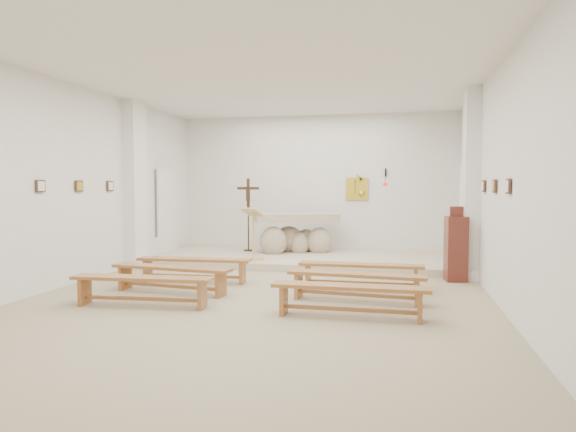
% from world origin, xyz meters
% --- Properties ---
extents(ground, '(7.00, 10.00, 0.00)m').
position_xyz_m(ground, '(0.00, 0.00, 0.00)').
color(ground, tan).
rests_on(ground, ground).
extents(wall_left, '(0.02, 10.00, 3.50)m').
position_xyz_m(wall_left, '(-3.49, 0.00, 1.75)').
color(wall_left, white).
rests_on(wall_left, ground).
extents(wall_right, '(0.02, 10.00, 3.50)m').
position_xyz_m(wall_right, '(3.49, 0.00, 1.75)').
color(wall_right, white).
rests_on(wall_right, ground).
extents(wall_back, '(7.00, 0.02, 3.50)m').
position_xyz_m(wall_back, '(0.00, 4.99, 1.75)').
color(wall_back, white).
rests_on(wall_back, ground).
extents(ceiling, '(7.00, 10.00, 0.02)m').
position_xyz_m(ceiling, '(0.00, 0.00, 3.49)').
color(ceiling, silver).
rests_on(ceiling, wall_back).
extents(sanctuary_platform, '(6.98, 3.00, 0.15)m').
position_xyz_m(sanctuary_platform, '(0.00, 3.50, 0.07)').
color(sanctuary_platform, '#B7A48D').
rests_on(sanctuary_platform, ground).
extents(pilaster_left, '(0.26, 0.55, 3.50)m').
position_xyz_m(pilaster_left, '(-3.37, 2.00, 1.75)').
color(pilaster_left, white).
rests_on(pilaster_left, ground).
extents(pilaster_right, '(0.26, 0.55, 3.50)m').
position_xyz_m(pilaster_right, '(3.37, 2.00, 1.75)').
color(pilaster_right, white).
rests_on(pilaster_right, ground).
extents(gold_wall_relief, '(0.55, 0.04, 0.55)m').
position_xyz_m(gold_wall_relief, '(1.05, 4.96, 1.65)').
color(gold_wall_relief, gold).
rests_on(gold_wall_relief, wall_back).
extents(sanctuary_lamp, '(0.11, 0.36, 0.44)m').
position_xyz_m(sanctuary_lamp, '(1.75, 4.71, 1.81)').
color(sanctuary_lamp, black).
rests_on(sanctuary_lamp, wall_back).
extents(station_frame_left_front, '(0.03, 0.20, 0.20)m').
position_xyz_m(station_frame_left_front, '(-3.47, -0.80, 1.72)').
color(station_frame_left_front, '#462B1F').
rests_on(station_frame_left_front, wall_left).
extents(station_frame_left_mid, '(0.03, 0.20, 0.20)m').
position_xyz_m(station_frame_left_mid, '(-3.47, 0.20, 1.72)').
color(station_frame_left_mid, '#462B1F').
rests_on(station_frame_left_mid, wall_left).
extents(station_frame_left_rear, '(0.03, 0.20, 0.20)m').
position_xyz_m(station_frame_left_rear, '(-3.47, 1.20, 1.72)').
color(station_frame_left_rear, '#462B1F').
rests_on(station_frame_left_rear, wall_left).
extents(station_frame_right_front, '(0.03, 0.20, 0.20)m').
position_xyz_m(station_frame_right_front, '(3.47, -0.80, 1.72)').
color(station_frame_right_front, '#462B1F').
rests_on(station_frame_right_front, wall_right).
extents(station_frame_right_mid, '(0.03, 0.20, 0.20)m').
position_xyz_m(station_frame_right_mid, '(3.47, 0.20, 1.72)').
color(station_frame_right_mid, '#462B1F').
rests_on(station_frame_right_mid, wall_right).
extents(station_frame_right_rear, '(0.03, 0.20, 0.20)m').
position_xyz_m(station_frame_right_rear, '(3.47, 1.20, 1.72)').
color(station_frame_right_rear, '#462B1F').
rests_on(station_frame_right_rear, wall_right).
extents(radiator_left, '(0.10, 0.85, 0.52)m').
position_xyz_m(radiator_left, '(-3.43, 2.70, 0.27)').
color(radiator_left, silver).
rests_on(radiator_left, ground).
extents(radiator_right, '(0.10, 0.85, 0.52)m').
position_xyz_m(radiator_right, '(3.43, 2.70, 0.27)').
color(radiator_right, silver).
rests_on(radiator_right, ground).
extents(altar, '(2.10, 1.42, 1.01)m').
position_xyz_m(altar, '(-0.31, 3.97, 0.54)').
color(altar, '#C2AE94').
rests_on(altar, sanctuary_platform).
extents(lectern, '(0.48, 0.44, 1.12)m').
position_xyz_m(lectern, '(-0.93, 2.50, 0.70)').
color(lectern, tan).
rests_on(lectern, sanctuary_platform).
extents(crucifix_stand, '(0.53, 0.23, 1.75)m').
position_xyz_m(crucifix_stand, '(-1.46, 3.93, 1.16)').
color(crucifix_stand, '#3B2312').
rests_on(crucifix_stand, sanctuary_platform).
extents(potted_plant, '(0.65, 0.64, 0.55)m').
position_xyz_m(potted_plant, '(-0.92, 3.74, 0.43)').
color(potted_plant, '#3A6227').
rests_on(potted_plant, sanctuary_platform).
extents(donation_pedestal, '(0.41, 0.41, 1.35)m').
position_xyz_m(donation_pedestal, '(3.10, 1.74, 0.60)').
color(donation_pedestal, '#5D241A').
rests_on(donation_pedestal, ground).
extents(bench_left_front, '(2.07, 0.43, 0.43)m').
position_xyz_m(bench_left_front, '(-1.48, 0.61, 0.33)').
color(bench_left_front, brown).
rests_on(bench_left_front, ground).
extents(bench_right_front, '(2.06, 0.34, 0.43)m').
position_xyz_m(bench_right_front, '(1.48, 0.61, 0.33)').
color(bench_right_front, brown).
rests_on(bench_right_front, ground).
extents(bench_left_second, '(2.08, 0.58, 0.43)m').
position_xyz_m(bench_left_second, '(-1.48, -0.33, 0.33)').
color(bench_left_second, brown).
rests_on(bench_left_second, ground).
extents(bench_right_second, '(2.07, 0.51, 0.43)m').
position_xyz_m(bench_right_second, '(1.48, -0.33, 0.33)').
color(bench_right_second, brown).
rests_on(bench_right_second, ground).
extents(bench_left_third, '(2.07, 0.46, 0.43)m').
position_xyz_m(bench_left_third, '(-1.48, -1.28, 0.33)').
color(bench_left_third, brown).
rests_on(bench_left_third, ground).
extents(bench_right_third, '(2.06, 0.34, 0.43)m').
position_xyz_m(bench_right_third, '(1.48, -1.28, 0.33)').
color(bench_right_third, brown).
rests_on(bench_right_third, ground).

